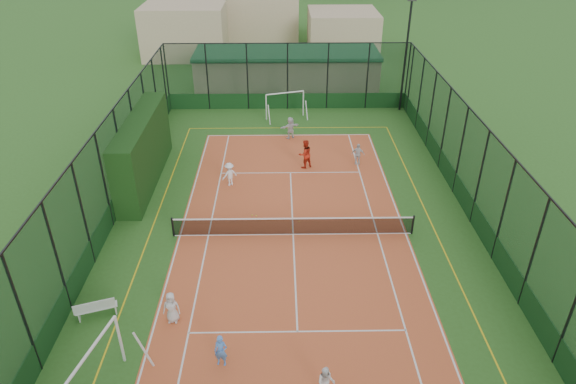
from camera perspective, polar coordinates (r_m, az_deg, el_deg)
name	(u,v)px	position (r m, az deg, el deg)	size (l,w,h in m)	color
ground	(293,235)	(25.02, 0.57, -4.77)	(300.00, 300.00, 0.00)	#2E5D1F
court_slab	(293,235)	(25.02, 0.57, -4.76)	(11.17, 23.97, 0.01)	#CB632D
tennis_net	(293,226)	(24.72, 0.58, -3.76)	(11.67, 0.12, 1.06)	black
perimeter_fence	(293,190)	(23.68, 0.61, 0.20)	(18.12, 34.12, 5.00)	black
floodlight_ne	(406,56)	(39.56, 12.93, 14.51)	(0.60, 0.26, 8.25)	black
clubhouse	(287,69)	(44.38, -0.16, 13.49)	(15.20, 7.20, 3.15)	tan
hedge_left	(143,150)	(29.99, -15.81, 4.48)	(1.30, 8.65, 3.79)	black
white_bench	(96,307)	(21.75, -20.52, -11.91)	(1.55, 0.43, 0.87)	white
futsal_goal_near	(95,375)	(18.43, -20.61, -18.51)	(0.95, 3.26, 2.10)	white
futsal_goal_far	(285,105)	(38.08, -0.34, 9.61)	(2.94, 0.85, 1.90)	white
child_near_left	(172,307)	(20.54, -12.82, -12.40)	(0.66, 0.43, 1.35)	silver
child_near_mid	(221,351)	(18.73, -7.47, -17.10)	(0.47, 0.31, 1.28)	#5391EC
child_near_right	(326,382)	(17.80, 4.23, -20.33)	(0.60, 0.46, 1.23)	white
child_far_left	(230,174)	(29.03, -6.51, 1.98)	(0.90, 0.52, 1.39)	white
child_far_right	(358,154)	(31.44, 7.79, 4.17)	(0.80, 0.33, 1.36)	silver
child_far_back	(290,128)	(34.68, 0.27, 7.15)	(1.39, 0.44, 1.50)	silver
coach	(305,154)	(30.74, 1.90, 4.25)	(0.86, 0.67, 1.77)	#B42413
tennis_balls	(274,220)	(26.03, -1.51, -3.13)	(2.45, 1.27, 0.07)	#CCE033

